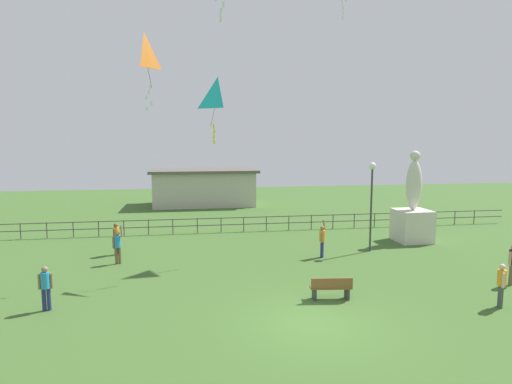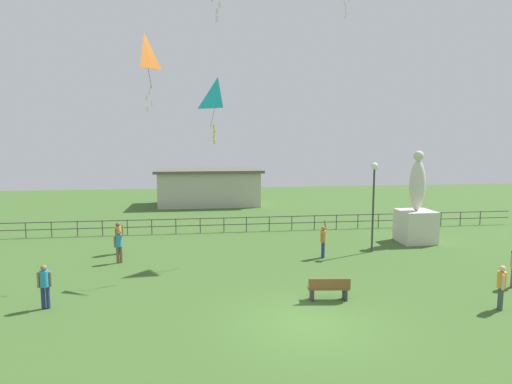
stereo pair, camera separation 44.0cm
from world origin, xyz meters
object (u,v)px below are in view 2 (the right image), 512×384
(person_1, at_px, (118,236))
(person_5, at_px, (323,239))
(lamppost, at_px, (374,188))
(statue_monument, at_px, (416,215))
(park_bench, at_px, (329,288))
(person_4, at_px, (45,284))
(kite_0, at_px, (145,55))
(kite_3, at_px, (218,96))
(person_2, at_px, (119,244))
(person_3, at_px, (501,284))

(person_1, relative_size, person_5, 0.88)
(lamppost, height_order, person_1, lamppost)
(statue_monument, bearing_deg, person_1, -178.66)
(park_bench, height_order, person_4, person_4)
(kite_0, relative_size, kite_3, 1.12)
(person_1, distance_m, person_5, 10.35)
(person_5, bearing_deg, kite_0, -172.10)
(park_bench, xyz_separation_m, person_1, (-8.69, 7.63, 0.47))
(lamppost, height_order, person_4, lamppost)
(lamppost, height_order, kite_0, kite_0)
(person_1, height_order, kite_0, kite_0)
(lamppost, bearing_deg, person_2, -178.58)
(person_3, bearing_deg, statue_monument, 77.93)
(kite_0, bearing_deg, statue_monument, 14.19)
(lamppost, distance_m, person_5, 3.82)
(person_2, relative_size, person_3, 1.18)
(person_1, bearing_deg, person_2, -78.67)
(lamppost, bearing_deg, kite_0, -170.25)
(person_3, bearing_deg, person_4, 171.92)
(statue_monument, height_order, kite_0, kite_0)
(kite_3, bearing_deg, person_2, 165.12)
(park_bench, relative_size, person_1, 0.94)
(statue_monument, distance_m, park_bench, 11.10)
(person_5, bearing_deg, person_3, -59.95)
(person_2, xyz_separation_m, kite_3, (4.66, -1.24, 6.76))
(person_2, bearing_deg, statue_monument, 7.30)
(statue_monument, relative_size, person_3, 3.38)
(person_4, height_order, kite_3, kite_3)
(person_2, bearing_deg, person_1, 101.33)
(person_1, height_order, person_5, person_5)
(kite_0, bearing_deg, lamppost, 9.75)
(statue_monument, height_order, person_5, statue_monument)
(statue_monument, xyz_separation_m, park_bench, (-7.61, -8.01, -1.08))
(kite_0, distance_m, kite_3, 3.45)
(person_3, distance_m, kite_0, 16.04)
(person_4, distance_m, kite_0, 9.75)
(statue_monument, distance_m, person_2, 16.10)
(person_1, xyz_separation_m, person_4, (-1.18, -7.03, -0.05))
(statue_monument, bearing_deg, kite_0, -165.81)
(park_bench, height_order, kite_0, kite_0)
(person_5, bearing_deg, park_bench, -104.66)
(statue_monument, distance_m, lamppost, 4.16)
(person_2, distance_m, person_3, 15.83)
(person_1, relative_size, kite_0, 0.51)
(person_3, relative_size, person_4, 1.00)
(statue_monument, distance_m, person_1, 16.31)
(park_bench, xyz_separation_m, person_2, (-8.35, 5.96, 0.45))
(park_bench, distance_m, person_5, 5.72)
(kite_3, bearing_deg, lamppost, 11.00)
(statue_monument, xyz_separation_m, person_2, (-15.96, -2.04, -0.63))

